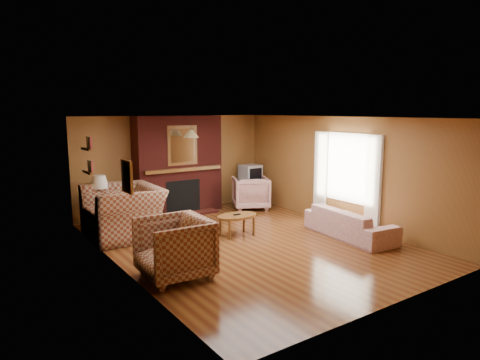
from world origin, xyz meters
TOP-DOWN VIEW (x-y plane):
  - floor at (0.00, 0.00)m, footprint 6.50×6.50m
  - ceiling at (0.00, 0.00)m, footprint 6.50×6.50m
  - wall_back at (0.00, 3.25)m, footprint 6.50×0.00m
  - wall_front at (0.00, -3.25)m, footprint 6.50×0.00m
  - wall_left at (-2.50, 0.00)m, footprint 0.00×6.50m
  - wall_right at (2.50, 0.00)m, footprint 0.00×6.50m
  - fireplace at (0.00, 2.98)m, footprint 2.20×0.82m
  - window_right at (2.45, -0.20)m, footprint 0.10×1.85m
  - bookshelf at (-2.44, 1.90)m, footprint 0.09×0.55m
  - botanical_print at (-2.47, -0.30)m, footprint 0.05×0.40m
  - pendant_light at (0.00, 2.30)m, footprint 0.36×0.36m
  - plaid_loveseat at (-1.85, 1.77)m, footprint 1.43×1.62m
  - plaid_armchair at (-1.95, -0.78)m, footprint 1.07×1.05m
  - floral_sofa at (1.90, -0.84)m, footprint 0.98×2.06m
  - floral_armchair at (1.74, 2.34)m, footprint 1.19×1.21m
  - coffee_table at (0.08, 0.52)m, footprint 0.88×0.54m
  - side_table at (-2.10, 2.45)m, footprint 0.44×0.44m
  - table_lamp at (-2.10, 2.45)m, footprint 0.38×0.38m
  - tv_stand at (2.05, 2.80)m, footprint 0.61×0.57m
  - crt_tv at (2.05, 2.79)m, footprint 0.49×0.49m

SIDE VIEW (x-z plane):
  - floor at x=0.00m, z-range 0.00..0.00m
  - side_table at x=-2.10m, z-range 0.00..0.56m
  - floral_sofa at x=1.90m, z-range 0.00..0.58m
  - tv_stand at x=2.05m, z-range 0.00..0.62m
  - coffee_table at x=0.08m, z-range 0.15..0.60m
  - floral_armchair at x=1.74m, z-range 0.00..0.83m
  - plaid_armchair at x=-1.95m, z-range 0.00..0.94m
  - plaid_loveseat at x=-1.85m, z-range 0.00..1.02m
  - crt_tv at x=2.05m, z-range 0.62..1.08m
  - table_lamp at x=-2.10m, z-range 0.60..1.23m
  - window_right at x=2.45m, z-range 0.13..2.13m
  - fireplace at x=0.00m, z-range -0.02..2.38m
  - wall_back at x=0.00m, z-range -2.05..4.45m
  - wall_front at x=0.00m, z-range -2.05..4.45m
  - wall_left at x=-2.50m, z-range -2.05..4.45m
  - wall_right at x=2.50m, z-range -2.05..4.45m
  - botanical_print at x=-2.47m, z-range 1.30..1.80m
  - bookshelf at x=-2.44m, z-range 1.31..2.02m
  - pendant_light at x=0.00m, z-range 1.76..2.24m
  - ceiling at x=0.00m, z-range 2.40..2.40m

